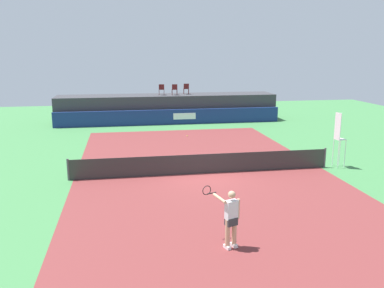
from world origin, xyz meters
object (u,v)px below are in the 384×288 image
(spectator_chair_far_left, at_px, (162,89))
(spectator_chair_left, at_px, (175,89))
(net_post_near, at_px, (68,170))
(net_post_far, at_px, (325,158))
(spectator_chair_center, at_px, (186,88))
(umpire_chair, at_px, (339,136))
(tennis_ball, at_px, (187,136))
(tennis_player, at_px, (230,217))

(spectator_chair_far_left, relative_size, spectator_chair_left, 1.00)
(net_post_near, bearing_deg, net_post_far, 0.00)
(spectator_chair_left, relative_size, spectator_chair_center, 1.00)
(spectator_chair_far_left, relative_size, net_post_far, 0.89)
(spectator_chair_center, bearing_deg, net_post_far, -73.45)
(spectator_chair_left, relative_size, net_post_far, 0.89)
(umpire_chair, distance_m, net_post_far, 1.26)
(spectator_chair_center, xyz_separation_m, tennis_ball, (-1.01, -6.72, -2.66))
(tennis_ball, bearing_deg, tennis_player, -94.61)
(spectator_chair_far_left, bearing_deg, umpire_chair, -64.14)
(tennis_player, bearing_deg, net_post_near, 126.55)
(spectator_chair_center, bearing_deg, tennis_player, -95.76)
(spectator_chair_left, bearing_deg, umpire_chair, -67.25)
(spectator_chair_left, distance_m, tennis_player, 22.47)
(spectator_chair_left, height_order, net_post_near, spectator_chair_left)
(spectator_chair_far_left, height_order, net_post_far, spectator_chair_far_left)
(spectator_chair_center, height_order, umpire_chair, spectator_chair_center)
(spectator_chair_center, distance_m, umpire_chair, 16.33)
(spectator_chair_far_left, relative_size, tennis_player, 0.50)
(spectator_chair_left, bearing_deg, net_post_near, -114.39)
(net_post_near, bearing_deg, tennis_ball, 51.92)
(net_post_far, distance_m, tennis_player, 10.15)
(tennis_ball, bearing_deg, spectator_chair_left, 90.38)
(net_post_far, bearing_deg, tennis_ball, 122.71)
(spectator_chair_center, xyz_separation_m, net_post_far, (4.58, -15.42, -2.19))
(umpire_chair, height_order, tennis_ball, umpire_chair)
(tennis_ball, bearing_deg, spectator_chair_center, 81.49)
(umpire_chair, height_order, net_post_near, umpire_chair)
(net_post_near, relative_size, tennis_player, 0.56)
(spectator_chair_far_left, xyz_separation_m, net_post_far, (6.69, -15.10, -2.19))
(umpire_chair, xyz_separation_m, net_post_far, (-0.64, 0.02, -1.09))
(spectator_chair_left, distance_m, umpire_chair, 16.25)
(spectator_chair_left, height_order, net_post_far, spectator_chair_left)
(umpire_chair, distance_m, net_post_near, 13.09)
(tennis_player, xyz_separation_m, tennis_ball, (1.30, 16.13, -0.92))
(net_post_far, height_order, tennis_player, tennis_player)
(tennis_player, bearing_deg, spectator_chair_far_left, 89.49)
(spectator_chair_left, bearing_deg, spectator_chair_far_left, 171.00)
(net_post_near, bearing_deg, spectator_chair_left, 65.61)
(spectator_chair_left, relative_size, umpire_chair, 0.32)
(tennis_ball, bearing_deg, spectator_chair_far_left, 99.74)
(spectator_chair_left, height_order, tennis_player, spectator_chair_left)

